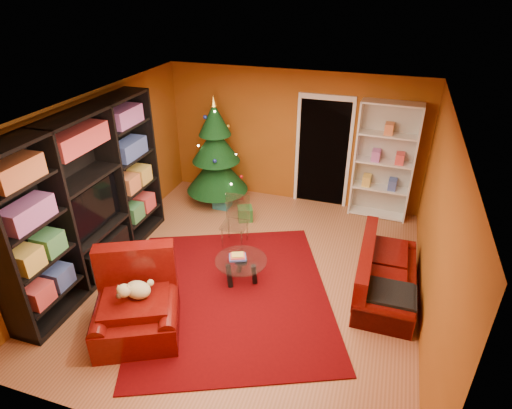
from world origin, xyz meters
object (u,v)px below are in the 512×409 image
(gift_box_green, at_px, (245,214))
(acrylic_chair, at_px, (235,225))
(white_bookshelf, at_px, (384,162))
(armchair, at_px, (136,306))
(christmas_tree, at_px, (216,153))
(sofa, at_px, (387,271))
(rug, at_px, (232,294))
(media_unit, at_px, (87,199))
(gift_box_teal, at_px, (222,200))
(coffee_table, at_px, (241,270))
(dog, at_px, (138,290))
(gift_box_red, at_px, (239,194))

(gift_box_green, height_order, acrylic_chair, acrylic_chair)
(white_bookshelf, height_order, armchair, white_bookshelf)
(christmas_tree, xyz_separation_m, acrylic_chair, (0.90, -1.42, -0.65))
(sofa, height_order, acrylic_chair, acrylic_chair)
(rug, distance_m, sofa, 2.26)
(armchair, distance_m, sofa, 3.49)
(white_bookshelf, relative_size, sofa, 1.28)
(armchair, relative_size, sofa, 0.64)
(white_bookshelf, height_order, sofa, white_bookshelf)
(rug, distance_m, gift_box_green, 2.14)
(rug, relative_size, armchair, 2.87)
(media_unit, xyz_separation_m, armchair, (1.31, -1.01, -0.81))
(gift_box_teal, height_order, white_bookshelf, white_bookshelf)
(sofa, bearing_deg, gift_box_teal, 62.71)
(gift_box_teal, relative_size, gift_box_green, 1.17)
(gift_box_green, xyz_separation_m, coffee_table, (0.55, -1.75, 0.07))
(media_unit, relative_size, sofa, 1.84)
(armchair, bearing_deg, christmas_tree, 70.79)
(dog, bearing_deg, acrylic_chair, 52.59)
(dog, height_order, acrylic_chair, acrylic_chair)
(white_bookshelf, distance_m, coffee_table, 3.38)
(gift_box_green, xyz_separation_m, dog, (-0.34, -3.07, 0.52))
(media_unit, xyz_separation_m, white_bookshelf, (4.02, 3.10, -0.15))
(rug, xyz_separation_m, gift_box_teal, (-1.11, 2.42, 0.15))
(gift_box_green, xyz_separation_m, white_bookshelf, (2.35, 0.97, 0.96))
(white_bookshelf, bearing_deg, media_unit, -139.52)
(gift_box_teal, distance_m, dog, 3.45)
(gift_box_green, xyz_separation_m, gift_box_red, (-0.42, 0.80, -0.04))
(gift_box_green, bearing_deg, gift_box_teal, 150.32)
(dog, bearing_deg, coffee_table, 30.35)
(gift_box_green, bearing_deg, armchair, -96.66)
(gift_box_green, distance_m, coffee_table, 1.83)
(gift_box_teal, relative_size, white_bookshelf, 0.14)
(gift_box_teal, relative_size, sofa, 0.18)
(white_bookshelf, relative_size, armchair, 2.01)
(gift_box_red, relative_size, acrylic_chair, 0.24)
(gift_box_teal, relative_size, gift_box_red, 1.60)
(rug, xyz_separation_m, media_unit, (-2.19, -0.05, 1.23))
(christmas_tree, xyz_separation_m, gift_box_teal, (0.18, -0.21, -0.90))
(rug, height_order, gift_box_teal, gift_box_teal)
(gift_box_green, distance_m, gift_box_red, 0.90)
(acrylic_chair, bearing_deg, christmas_tree, 120.02)
(media_unit, distance_m, acrylic_chair, 2.35)
(christmas_tree, xyz_separation_m, gift_box_green, (0.78, -0.55, -0.92))
(white_bookshelf, bearing_deg, rug, -118.15)
(rug, bearing_deg, gift_box_teal, 114.65)
(media_unit, bearing_deg, white_bookshelf, 37.21)
(dog, distance_m, coffee_table, 1.65)
(armchair, distance_m, dog, 0.22)
(christmas_tree, distance_m, gift_box_teal, 0.94)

